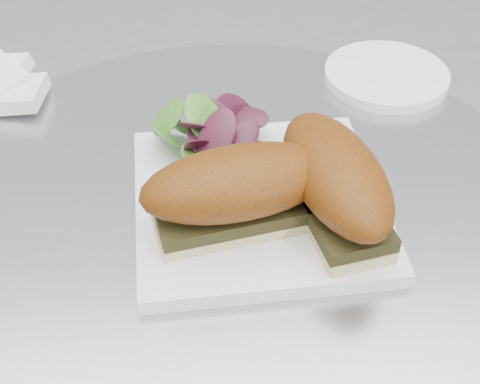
% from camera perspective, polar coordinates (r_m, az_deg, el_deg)
% --- Properties ---
extents(table, '(0.70, 0.70, 0.73)m').
position_cam_1_polar(table, '(0.85, -0.58, -14.36)').
color(table, '#B2B5B9').
rests_on(table, ground).
extents(plate, '(0.25, 0.25, 0.02)m').
position_cam_1_polar(plate, '(0.67, 1.58, -0.86)').
color(plate, white).
rests_on(plate, table).
extents(sandwich_left, '(0.19, 0.12, 0.08)m').
position_cam_1_polar(sandwich_left, '(0.61, -0.13, 0.22)').
color(sandwich_left, '#D6B285').
rests_on(sandwich_left, plate).
extents(sandwich_right, '(0.11, 0.19, 0.08)m').
position_cam_1_polar(sandwich_right, '(0.62, 8.10, 1.00)').
color(sandwich_right, '#D6B285').
rests_on(sandwich_right, plate).
extents(salad, '(0.12, 0.12, 0.05)m').
position_cam_1_polar(salad, '(0.70, -2.15, 4.96)').
color(salad, '#548C2D').
rests_on(salad, plate).
extents(napkin, '(0.15, 0.15, 0.02)m').
position_cam_1_polar(napkin, '(0.87, -19.70, 7.92)').
color(napkin, white).
rests_on(napkin, table).
extents(saucer, '(0.16, 0.16, 0.01)m').
position_cam_1_polar(saucer, '(0.88, 12.38, 9.69)').
color(saucer, white).
rests_on(saucer, table).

